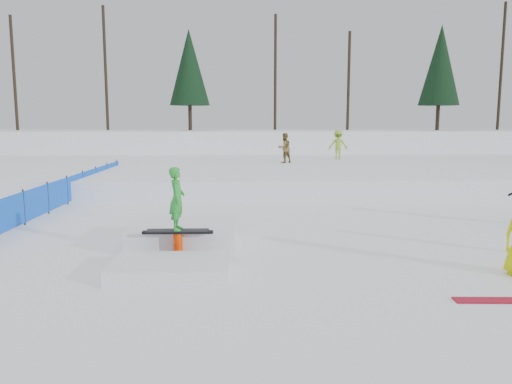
{
  "coord_description": "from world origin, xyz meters",
  "views": [
    {
      "loc": [
        0.06,
        -12.25,
        3.13
      ],
      "look_at": [
        0.5,
        2.0,
        1.1
      ],
      "focal_mm": 35.0,
      "sensor_mm": 36.0,
      "label": 1
    }
  ],
  "objects_px": {
    "walker_ygreen": "(338,145)",
    "jib_rail_feature": "(181,240)",
    "safety_fence": "(67,190)",
    "walker_olive": "(284,148)"
  },
  "relations": [
    {
      "from": "walker_olive",
      "to": "walker_ygreen",
      "type": "relative_size",
      "value": 0.93
    },
    {
      "from": "walker_ygreen",
      "to": "jib_rail_feature",
      "type": "xyz_separation_m",
      "value": [
        -7.45,
        -19.0,
        -1.39
      ]
    },
    {
      "from": "safety_fence",
      "to": "jib_rail_feature",
      "type": "height_order",
      "value": "jib_rail_feature"
    },
    {
      "from": "safety_fence",
      "to": "jib_rail_feature",
      "type": "relative_size",
      "value": 3.64
    },
    {
      "from": "safety_fence",
      "to": "walker_ygreen",
      "type": "bearing_deg",
      "value": 43.27
    },
    {
      "from": "walker_olive",
      "to": "safety_fence",
      "type": "bearing_deg",
      "value": 14.13
    },
    {
      "from": "safety_fence",
      "to": "walker_ygreen",
      "type": "relative_size",
      "value": 8.93
    },
    {
      "from": "walker_ygreen",
      "to": "jib_rail_feature",
      "type": "bearing_deg",
      "value": 74.87
    },
    {
      "from": "safety_fence",
      "to": "walker_olive",
      "type": "relative_size",
      "value": 9.56
    },
    {
      "from": "walker_olive",
      "to": "walker_ygreen",
      "type": "height_order",
      "value": "walker_ygreen"
    }
  ]
}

